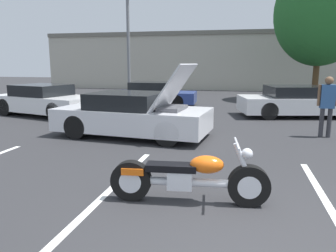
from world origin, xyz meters
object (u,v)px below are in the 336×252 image
object	(u,v)px
tree_background	(321,13)
parked_car_left_row	(45,101)
motorcycle	(188,178)
parked_car_mid_left_row	(153,95)
light_pole	(129,25)
show_car_hood_open	(133,115)
spectator_by_show_car	(327,102)
parked_car_mid_right_row	(297,102)

from	to	relation	value
tree_background	parked_car_left_row	xyz separation A→B (m)	(-11.46, -7.81, -4.03)
motorcycle	parked_car_mid_left_row	size ratio (longest dim) A/B	0.56
light_pole	tree_background	world-z (taller)	light_pole
motorcycle	parked_car_mid_left_row	xyz separation A→B (m)	(-3.48, 10.75, 0.16)
tree_background	parked_car_mid_left_row	distance (m)	9.91
show_car_hood_open	spectator_by_show_car	world-z (taller)	show_car_hood_open
motorcycle	parked_car_mid_left_row	world-z (taller)	parked_car_mid_left_row
parked_car_mid_right_row	parked_car_mid_left_row	xyz separation A→B (m)	(-6.29, 1.94, -0.03)
parked_car_mid_right_row	parked_car_mid_left_row	bearing A→B (deg)	150.42
light_pole	parked_car_mid_left_row	distance (m)	5.39
light_pole	spectator_by_show_car	bearing A→B (deg)	-45.36
tree_background	spectator_by_show_car	distance (m)	10.42
light_pole	parked_car_mid_left_row	size ratio (longest dim) A/B	1.85
light_pole	spectator_by_show_car	size ratio (longest dim) A/B	4.55
parked_car_mid_right_row	parked_car_mid_left_row	size ratio (longest dim) A/B	1.13
parked_car_mid_right_row	parked_car_left_row	world-z (taller)	parked_car_left_row
parked_car_mid_right_row	parked_car_left_row	bearing A→B (deg)	178.30
spectator_by_show_car	parked_car_mid_right_row	bearing A→B (deg)	93.05
parked_car_mid_right_row	spectator_by_show_car	xyz separation A→B (m)	(0.20, -3.67, 0.43)
parked_car_left_row	spectator_by_show_car	distance (m)	10.04
light_pole	parked_car_mid_left_row	bearing A→B (deg)	-55.23
parked_car_left_row	light_pole	bearing A→B (deg)	95.72
motorcycle	spectator_by_show_car	xyz separation A→B (m)	(3.01, 5.15, 0.62)
tree_background	parked_car_mid_right_row	bearing A→B (deg)	-106.64
parked_car_mid_left_row	spectator_by_show_car	world-z (taller)	spectator_by_show_car
tree_background	show_car_hood_open	world-z (taller)	tree_background
parked_car_mid_left_row	spectator_by_show_car	size ratio (longest dim) A/B	2.46
show_car_hood_open	parked_car_left_row	distance (m)	5.43
tree_background	parked_car_mid_right_row	distance (m)	7.43
parked_car_mid_left_row	parked_car_left_row	bearing A→B (deg)	-134.79
show_car_hood_open	parked_car_mid_left_row	bearing A→B (deg)	106.57
parked_car_left_row	spectator_by_show_car	bearing A→B (deg)	4.31
show_car_hood_open	parked_car_mid_right_row	bearing A→B (deg)	48.86
parked_car_mid_left_row	parked_car_left_row	size ratio (longest dim) A/B	0.90
show_car_hood_open	parked_car_left_row	world-z (taller)	show_car_hood_open
tree_background	motorcycle	world-z (taller)	tree_background
motorcycle	parked_car_mid_right_row	world-z (taller)	parked_car_mid_right_row
tree_background	spectator_by_show_car	size ratio (longest dim) A/B	4.39
motorcycle	parked_car_mid_right_row	distance (m)	9.26
light_pole	show_car_hood_open	world-z (taller)	light_pole
tree_background	light_pole	bearing A→B (deg)	-175.65
tree_background	show_car_hood_open	size ratio (longest dim) A/B	1.67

